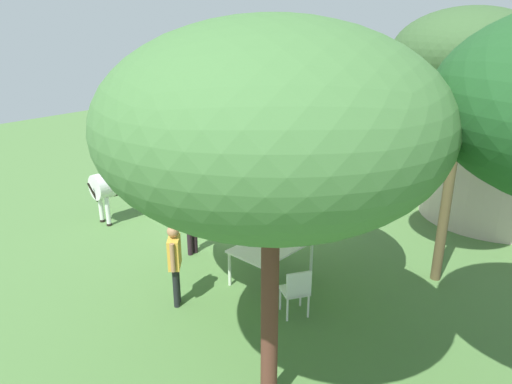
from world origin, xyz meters
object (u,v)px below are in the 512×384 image
object	(u,v)px
zebra_toward_hut	(126,181)
acacia_tree_far_lawn	(468,56)
shade_umbrella	(273,148)
patio_chair_east_end	(296,290)
guest_beside_umbrella	(175,258)
guest_behind_table	(191,213)
zebra_by_umbrella	(243,145)
striped_lounge_chair	(235,207)
patio_dining_table	(272,248)
thatched_hut	(506,132)
standing_watcher	(206,155)
patio_chair_near_lawn	(252,228)
acacia_tree_left_background	(272,126)
zebra_nearest_camera	(325,177)

from	to	relation	value
zebra_toward_hut	acacia_tree_far_lawn	distance (m)	8.33
shade_umbrella	patio_chair_east_end	distance (m)	2.52
guest_beside_umbrella	guest_behind_table	size ratio (longest dim) A/B	0.96
zebra_toward_hut	patio_chair_east_end	bearing A→B (deg)	-3.16
zebra_by_umbrella	patio_chair_east_end	bearing A→B (deg)	-49.34
striped_lounge_chair	zebra_toward_hut	world-z (taller)	zebra_toward_hut
guest_behind_table	patio_dining_table	bearing A→B (deg)	98.69
thatched_hut	standing_watcher	bearing A→B (deg)	-73.06
zebra_toward_hut	patio_chair_near_lawn	bearing A→B (deg)	14.04
striped_lounge_chair	acacia_tree_left_background	xyz separation A→B (m)	(4.89, 4.25, 3.45)
standing_watcher	guest_behind_table	bearing A→B (deg)	62.96
acacia_tree_left_background	guest_beside_umbrella	bearing A→B (deg)	-110.77
patio_dining_table	acacia_tree_left_background	distance (m)	4.42
guest_beside_umbrella	zebra_nearest_camera	size ratio (longest dim) A/B	0.72
acacia_tree_far_lawn	acacia_tree_left_background	bearing A→B (deg)	-12.00
standing_watcher	zebra_by_umbrella	world-z (taller)	standing_watcher
thatched_hut	standing_watcher	xyz separation A→B (m)	(2.39, -7.86, -1.27)
patio_chair_east_end	guest_beside_umbrella	world-z (taller)	guest_beside_umbrella
thatched_hut	zebra_by_umbrella	world-z (taller)	thatched_hut
guest_beside_umbrella	acacia_tree_left_background	bearing A→B (deg)	-148.34
zebra_nearest_camera	acacia_tree_far_lawn	size ratio (longest dim) A/B	0.43
thatched_hut	patio_chair_east_end	world-z (taller)	thatched_hut
patio_chair_east_end	standing_watcher	bearing A→B (deg)	90.99
standing_watcher	zebra_by_umbrella	size ratio (longest dim) A/B	0.79
thatched_hut	standing_watcher	distance (m)	8.32
guest_beside_umbrella	thatched_hut	bearing A→B (deg)	-64.08
zebra_by_umbrella	zebra_nearest_camera	bearing A→B (deg)	-23.77
shade_umbrella	patio_chair_near_lawn	xyz separation A→B (m)	(-0.82, -1.04, -2.15)
patio_dining_table	guest_beside_umbrella	bearing A→B (deg)	-27.39
striped_lounge_chair	patio_chair_east_end	bearing A→B (deg)	-110.80
zebra_nearest_camera	patio_dining_table	bearing A→B (deg)	100.71
standing_watcher	zebra_toward_hut	xyz separation A→B (m)	(3.16, -0.02, -0.00)
standing_watcher	acacia_tree_far_lawn	xyz separation A→B (m)	(1.87, 7.53, 3.27)
thatched_hut	acacia_tree_far_lawn	world-z (taller)	acacia_tree_far_lawn
guest_beside_umbrella	acacia_tree_left_background	distance (m)	3.94
patio_chair_east_end	acacia_tree_far_lawn	world-z (taller)	acacia_tree_far_lawn
guest_behind_table	striped_lounge_chair	world-z (taller)	guest_behind_table
patio_chair_near_lawn	zebra_nearest_camera	world-z (taller)	zebra_nearest_camera
patio_chair_east_end	zebra_toward_hut	size ratio (longest dim) A/B	0.39
guest_behind_table	acacia_tree_far_lawn	size ratio (longest dim) A/B	0.32
guest_beside_umbrella	zebra_nearest_camera	distance (m)	5.72
guest_behind_table	patio_chair_near_lawn	bearing A→B (deg)	139.12
thatched_hut	zebra_nearest_camera	size ratio (longest dim) A/B	2.15
zebra_by_umbrella	zebra_toward_hut	size ratio (longest dim) A/B	0.92
zebra_toward_hut	patio_dining_table	bearing A→B (deg)	3.55
patio_chair_east_end	zebra_nearest_camera	xyz separation A→B (m)	(-4.83, -1.89, 0.42)
shade_umbrella	patio_chair_east_end	size ratio (longest dim) A/B	4.79
thatched_hut	striped_lounge_chair	size ratio (longest dim) A/B	4.95
shade_umbrella	standing_watcher	world-z (taller)	shade_umbrella
zebra_nearest_camera	acacia_tree_left_background	world-z (taller)	acacia_tree_left_background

